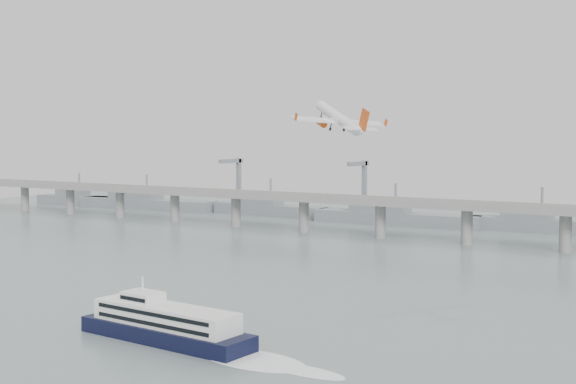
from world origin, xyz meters
The scene contains 5 objects.
ground centered at (0.00, 0.00, 0.00)m, with size 900.00×900.00×0.00m, color slate.
bridge centered at (-1.15, 200.00, 17.65)m, with size 800.00×22.00×23.90m.
distant_fleet centered at (-155.36, 265.08, 6.22)m, with size 453.00×60.90×40.00m.
ferry centered at (13.24, -30.17, 4.69)m, with size 91.76×19.51×17.30m.
airliner centered at (14.25, 69.06, 63.67)m, with size 37.39×36.21×17.03m.
Camera 1 is at (154.40, -190.41, 56.96)m, focal length 48.00 mm.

